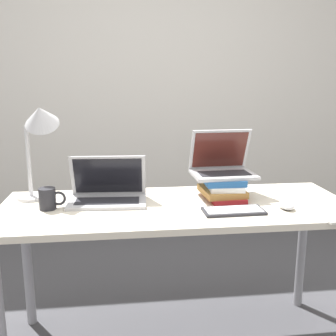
{
  "coord_description": "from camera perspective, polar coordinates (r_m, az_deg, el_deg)",
  "views": [
    {
      "loc": [
        -0.25,
        -1.45,
        1.32
      ],
      "look_at": [
        -0.04,
        0.32,
        0.92
      ],
      "focal_mm": 42.0,
      "sensor_mm": 36.0,
      "label": 1
    }
  ],
  "objects": [
    {
      "name": "notepad",
      "position": [
        1.91,
        22.3,
        -5.81
      ],
      "size": [
        0.23,
        0.3,
        0.01
      ],
      "color": "white",
      "rests_on": "desk"
    },
    {
      "name": "mouse",
      "position": [
        1.89,
        16.81,
        -5.21
      ],
      "size": [
        0.07,
        0.1,
        0.03
      ],
      "color": "#B2B2B7",
      "rests_on": "desk"
    },
    {
      "name": "desk_lamp",
      "position": [
        1.97,
        -18.21,
        5.76
      ],
      "size": [
        0.23,
        0.2,
        0.5
      ],
      "color": "silver",
      "rests_on": "desk"
    },
    {
      "name": "laptop_on_books",
      "position": [
        2.01,
        7.85,
        0.3
      ],
      "size": [
        0.32,
        0.25,
        0.23
      ],
      "color": "#B2B2B7",
      "rests_on": "book_stack"
    },
    {
      "name": "wall_back",
      "position": [
        3.48,
        -2.69,
        13.11
      ],
      "size": [
        8.0,
        0.05,
        2.7
      ],
      "color": "silver",
      "rests_on": "ground_plane"
    },
    {
      "name": "book_stack",
      "position": [
        1.99,
        7.98,
        -2.8
      ],
      "size": [
        0.21,
        0.25,
        0.11
      ],
      "color": "maroon",
      "rests_on": "desk"
    },
    {
      "name": "wireless_keyboard",
      "position": [
        1.8,
        9.48,
        -6.14
      ],
      "size": [
        0.28,
        0.13,
        0.01
      ],
      "color": "#28282D",
      "rests_on": "desk"
    },
    {
      "name": "mug",
      "position": [
        1.88,
        -16.98,
        -4.29
      ],
      "size": [
        0.12,
        0.08,
        0.1
      ],
      "color": "#232328",
      "rests_on": "desk"
    },
    {
      "name": "desk",
      "position": [
        1.91,
        1.27,
        -7.7
      ],
      "size": [
        1.67,
        0.63,
        0.74
      ],
      "color": "beige",
      "rests_on": "ground_plane"
    },
    {
      "name": "laptop_left",
      "position": [
        1.93,
        -8.73,
        -3.57
      ],
      "size": [
        0.38,
        0.24,
        0.23
      ],
      "color": "#B2B2B7",
      "rests_on": "desk"
    }
  ]
}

